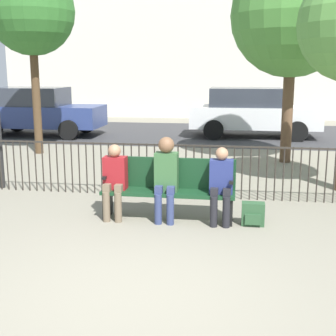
{
  "coord_description": "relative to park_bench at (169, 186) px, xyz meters",
  "views": [
    {
      "loc": [
        1.02,
        -4.31,
        2.25
      ],
      "look_at": [
        0.0,
        2.39,
        0.8
      ],
      "focal_mm": 50.0,
      "sensor_mm": 36.0,
      "label": 1
    }
  ],
  "objects": [
    {
      "name": "seated_person_1",
      "position": [
        -0.02,
        -0.13,
        0.22
      ],
      "size": [
        0.34,
        0.39,
        1.27
      ],
      "color": "navy",
      "rests_on": "ground"
    },
    {
      "name": "ground_plane",
      "position": [
        0.0,
        -2.47,
        -0.5
      ],
      "size": [
        80.0,
        80.0,
        0.0
      ],
      "primitive_type": "plane",
      "color": "gray"
    },
    {
      "name": "parked_car_0",
      "position": [
        1.43,
        9.0,
        0.34
      ],
      "size": [
        4.2,
        1.94,
        1.62
      ],
      "color": "silver",
      "rests_on": "ground"
    },
    {
      "name": "seated_person_2",
      "position": [
        0.79,
        -0.14,
        0.13
      ],
      "size": [
        0.34,
        0.39,
        1.13
      ],
      "color": "black",
      "rests_on": "ground"
    },
    {
      "name": "street_surface",
      "position": [
        0.0,
        9.53,
        -0.5
      ],
      "size": [
        24.0,
        6.0,
        0.01
      ],
      "color": "#333335",
      "rests_on": "ground"
    },
    {
      "name": "parked_car_1",
      "position": [
        -5.74,
        8.26,
        0.34
      ],
      "size": [
        4.2,
        1.94,
        1.62
      ],
      "color": "navy",
      "rests_on": "ground"
    },
    {
      "name": "backpack",
      "position": [
        1.26,
        -0.15,
        -0.33
      ],
      "size": [
        0.33,
        0.22,
        0.34
      ],
      "color": "#284C2D",
      "rests_on": "ground"
    },
    {
      "name": "seated_person_0",
      "position": [
        -0.81,
        -0.13,
        0.13
      ],
      "size": [
        0.34,
        0.39,
        1.14
      ],
      "color": "brown",
      "rests_on": "ground"
    },
    {
      "name": "park_bench",
      "position": [
        0.0,
        0.0,
        0.0
      ],
      "size": [
        2.0,
        0.45,
        0.92
      ],
      "color": "#14381E",
      "rests_on": "ground"
    },
    {
      "name": "tree_1",
      "position": [
        -4.29,
        5.0,
        3.14
      ],
      "size": [
        2.21,
        2.21,
        4.77
      ],
      "color": "#4C3823",
      "rests_on": "ground"
    },
    {
      "name": "fence_railing",
      "position": [
        -0.02,
        1.22,
        0.06
      ],
      "size": [
        9.01,
        0.03,
        0.95
      ],
      "color": "#2D2823",
      "rests_on": "ground"
    },
    {
      "name": "tree_0",
      "position": [
        2.16,
        4.76,
        2.93
      ],
      "size": [
        2.84,
        2.84,
        4.87
      ],
      "color": "brown",
      "rests_on": "ground"
    }
  ]
}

